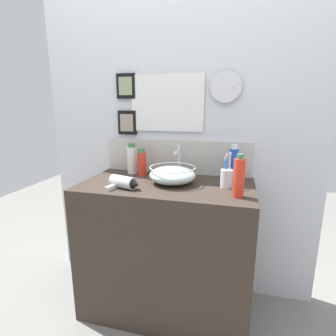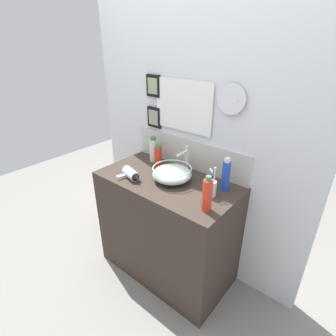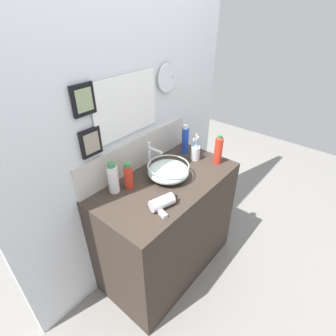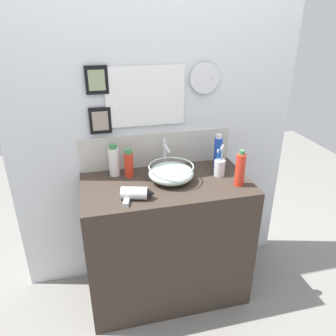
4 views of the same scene
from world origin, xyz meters
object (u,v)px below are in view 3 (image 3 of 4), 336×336
hair_drier (164,202)px  lotion_bottle (218,150)px  soap_dispenser (128,176)px  faucet (151,155)px  toothbrush_cup (195,153)px  shampoo_bottle (185,140)px  glass_bowl_sink (168,171)px  spray_bottle (113,178)px

hair_drier → lotion_bottle: lotion_bottle is taller
lotion_bottle → soap_dispenser: bearing=156.1°
faucet → hair_drier: 0.42m
toothbrush_cup → lotion_bottle: lotion_bottle is taller
faucet → soap_dispenser: faucet is taller
faucet → shampoo_bottle: 0.36m
hair_drier → shampoo_bottle: bearing=26.3°
glass_bowl_sink → soap_dispenser: 0.28m
toothbrush_cup → lotion_bottle: bearing=-67.1°
soap_dispenser → spray_bottle: size_ratio=0.88×
toothbrush_cup → spray_bottle: size_ratio=0.97×
faucet → spray_bottle: size_ratio=1.02×
faucet → lotion_bottle: (0.39, -0.31, -0.02)m
lotion_bottle → spray_bottle: bearing=155.9°
glass_bowl_sink → spray_bottle: bearing=153.2°
soap_dispenser → shampoo_bottle: bearing=-0.1°
glass_bowl_sink → lotion_bottle: (0.39, -0.16, 0.05)m
lotion_bottle → faucet: bearing=141.3°
faucet → shampoo_bottle: size_ratio=0.91×
glass_bowl_sink → hair_drier: glass_bowl_sink is taller
glass_bowl_sink → lotion_bottle: size_ratio=1.24×
faucet → spray_bottle: 0.34m
glass_bowl_sink → shampoo_bottle: size_ratio=1.20×
toothbrush_cup → soap_dispenser: bearing=167.7°
hair_drier → faucet: bearing=53.4°
glass_bowl_sink → soap_dispenser: bearing=152.7°
toothbrush_cup → lotion_bottle: size_ratio=0.90×
faucet → hair_drier: faucet is taller
soap_dispenser → lotion_bottle: bearing=-23.9°
lotion_bottle → spray_bottle: (-0.73, 0.33, -0.01)m
shampoo_bottle → soap_dispenser: size_ratio=1.26×
hair_drier → shampoo_bottle: (0.61, 0.30, 0.08)m
spray_bottle → soap_dispenser: bearing=-25.5°
soap_dispenser → faucet: bearing=7.2°
shampoo_bottle → soap_dispenser: (-0.61, 0.00, -0.02)m
glass_bowl_sink → toothbrush_cup: size_ratio=1.37×
glass_bowl_sink → spray_bottle: (-0.34, 0.17, 0.05)m
toothbrush_cup → spray_bottle: (-0.66, 0.17, 0.04)m
shampoo_bottle → lotion_bottle: bearing=-83.5°
hair_drier → shampoo_bottle: shampoo_bottle is taller
spray_bottle → shampoo_bottle: bearing=-3.6°
soap_dispenser → hair_drier: bearing=-89.7°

